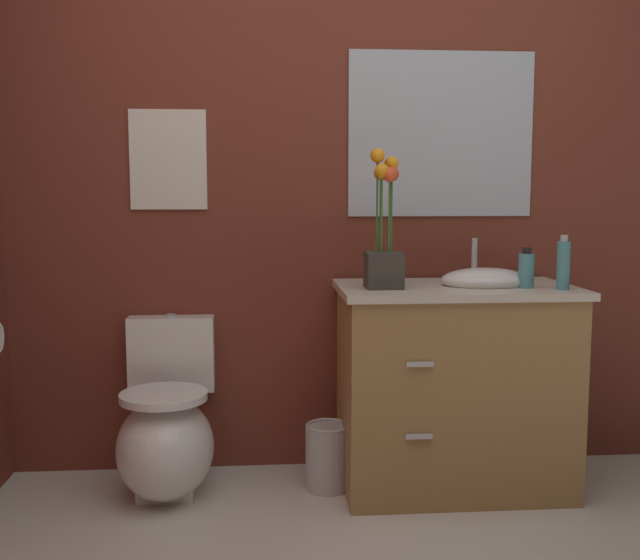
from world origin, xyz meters
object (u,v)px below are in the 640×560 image
trash_bin (328,456)px  wall_poster (168,160)px  soap_bottle (526,270)px  lotion_bottle (563,265)px  vanity_cabinet (454,384)px  wall_mirror (441,134)px  flower_vase (384,241)px  toilet (167,434)px

trash_bin → wall_poster: 1.39m
soap_bottle → lotion_bottle: bearing=-26.3°
vanity_cabinet → lotion_bottle: (0.37, -0.16, 0.50)m
vanity_cabinet → wall_mirror: wall_mirror is taller
soap_bottle → trash_bin: 1.09m
lotion_bottle → trash_bin: size_ratio=0.77×
flower_vase → soap_bottle: bearing=-4.0°
lotion_bottle → soap_bottle: bearing=153.7°
wall_poster → toilet: bearing=-90.0°
vanity_cabinet → wall_mirror: 1.06m
lotion_bottle → wall_mirror: (-0.37, 0.45, 0.52)m
toilet → soap_bottle: 1.56m
toilet → flower_vase: bearing=-5.6°
toilet → wall_poster: 1.13m
trash_bin → wall_poster: (-0.65, 0.28, 1.20)m
flower_vase → soap_bottle: (0.55, -0.04, -0.11)m
wall_mirror → lotion_bottle: bearing=-50.3°
toilet → flower_vase: flower_vase is taller
lotion_bottle → wall_mirror: 0.78m
flower_vase → trash_bin: bearing=162.2°
soap_bottle → trash_bin: size_ratio=0.58×
vanity_cabinet → trash_bin: 0.59m
vanity_cabinet → soap_bottle: size_ratio=6.38×
toilet → wall_poster: (-0.00, 0.27, 1.09)m
toilet → lotion_bottle: lotion_bottle is taller
toilet → wall_mirror: bearing=13.0°
lotion_bottle → wall_poster: bearing=163.6°
wall_mirror → flower_vase: bearing=-130.5°
wall_mirror → trash_bin: bearing=-151.1°
toilet → vanity_cabinet: 1.18m
vanity_cabinet → lotion_bottle: size_ratio=4.85×
wall_mirror → wall_poster: bearing=180.0°
flower_vase → trash_bin: size_ratio=1.98×
toilet → vanity_cabinet: size_ratio=0.68×
wall_poster → wall_mirror: size_ratio=0.52×
soap_bottle → trash_bin: soap_bottle is taller
flower_vase → lotion_bottle: 0.69m
trash_bin → wall_poster: bearing=156.3°
toilet → wall_mirror: wall_mirror is taller
toilet → flower_vase: 1.16m
flower_vase → wall_mirror: (0.30, 0.35, 0.44)m
lotion_bottle → wall_mirror: wall_mirror is taller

